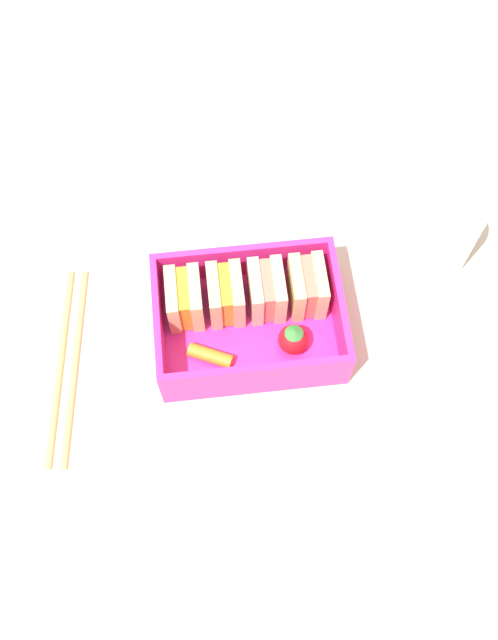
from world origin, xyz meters
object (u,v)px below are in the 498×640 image
(sandwich_center_right, at_px, (307,287))
(drinking_glass, at_px, (442,233))
(sandwich_center_left, at_px, (226,295))
(carrot_stick_far_left, at_px, (210,356))
(chopstick_pair, at_px, (67,364))
(sandwich_center, at_px, (267,291))
(strawberry_far_left, at_px, (293,339))
(sandwich_left, at_px, (185,299))

(sandwich_center_right, height_order, drinking_glass, drinking_glass)
(sandwich_center_left, bearing_deg, sandwich_center_right, 0.00)
(carrot_stick_far_left, relative_size, chopstick_pair, 0.21)
(sandwich_center, distance_m, drinking_glass, 0.18)
(chopstick_pair, bearing_deg, strawberry_far_left, -2.30)
(sandwich_center_right, bearing_deg, drinking_glass, 16.96)
(sandwich_center_left, distance_m, sandwich_center_right, 0.08)
(strawberry_far_left, xyz_separation_m, chopstick_pair, (-0.21, 0.01, -0.02))
(sandwich_left, xyz_separation_m, sandwich_center_right, (0.11, 0.00, 0.00))
(sandwich_center_left, relative_size, drinking_glass, 0.61)
(sandwich_center, bearing_deg, sandwich_left, 180.00)
(strawberry_far_left, bearing_deg, sandwich_center, 111.84)
(strawberry_far_left, height_order, chopstick_pair, strawberry_far_left)
(sandwich_left, xyz_separation_m, sandwich_center_left, (0.04, 0.00, 0.00))
(sandwich_left, height_order, drinking_glass, drinking_glass)
(sandwich_center, relative_size, chopstick_pair, 0.24)
(sandwich_center_left, distance_m, drinking_glass, 0.21)
(strawberry_far_left, relative_size, chopstick_pair, 0.17)
(sandwich_left, height_order, strawberry_far_left, sandwich_left)
(sandwich_left, height_order, sandwich_center_left, same)
(chopstick_pair, relative_size, drinking_glass, 2.52)
(carrot_stick_far_left, bearing_deg, sandwich_center, 41.82)
(sandwich_center_right, height_order, chopstick_pair, sandwich_center_right)
(drinking_glass, bearing_deg, sandwich_left, -170.58)
(sandwich_center, xyz_separation_m, strawberry_far_left, (0.02, -0.05, -0.01))
(chopstick_pair, bearing_deg, sandwich_center_right, 9.61)
(sandwich_left, distance_m, sandwich_center_right, 0.11)
(carrot_stick_far_left, bearing_deg, drinking_glass, 21.89)
(sandwich_center_left, relative_size, strawberry_far_left, 1.39)
(sandwich_center, relative_size, drinking_glass, 0.61)
(sandwich_center_left, bearing_deg, drinking_glass, 11.07)
(carrot_stick_far_left, bearing_deg, sandwich_center_left, 69.17)
(chopstick_pair, height_order, drinking_glass, drinking_glass)
(sandwich_center_right, xyz_separation_m, chopstick_pair, (-0.23, -0.04, -0.03))
(sandwich_left, xyz_separation_m, strawberry_far_left, (0.09, -0.05, -0.01))
(sandwich_left, relative_size, strawberry_far_left, 1.39)
(carrot_stick_far_left, height_order, drinking_glass, drinking_glass)
(sandwich_left, relative_size, sandwich_center, 1.00)
(sandwich_center_right, distance_m, carrot_stick_far_left, 0.11)
(strawberry_far_left, height_order, drinking_glass, drinking_glass)
(sandwich_center_right, height_order, strawberry_far_left, sandwich_center_right)
(strawberry_far_left, bearing_deg, sandwich_left, 153.54)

